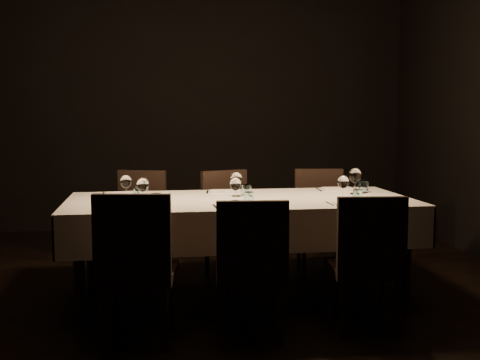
{
  "coord_description": "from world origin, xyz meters",
  "views": [
    {
      "loc": [
        -0.67,
        -4.34,
        1.37
      ],
      "look_at": [
        0.0,
        0.0,
        0.9
      ],
      "focal_mm": 45.0,
      "sensor_mm": 36.0,
      "label": 1
    }
  ],
  "objects": [
    {
      "name": "room",
      "position": [
        0.0,
        0.0,
        1.5
      ],
      "size": [
        5.01,
        6.01,
        3.01
      ],
      "color": "black",
      "rests_on": "ground"
    },
    {
      "name": "dining_table",
      "position": [
        0.0,
        0.0,
        0.69
      ],
      "size": [
        2.52,
        1.12,
        0.76
      ],
      "color": "black",
      "rests_on": "ground"
    },
    {
      "name": "chair_near_left",
      "position": [
        -0.75,
        -0.81,
        0.51
      ],
      "size": [
        0.51,
        0.51,
        0.93
      ],
      "rotation": [
        0.0,
        0.0,
        2.99
      ],
      "color": "black",
      "rests_on": "ground"
    },
    {
      "name": "place_setting_near_left",
      "position": [
        -0.7,
        -0.22,
        0.83
      ],
      "size": [
        0.32,
        0.4,
        0.18
      ],
      "rotation": [
        0.0,
        0.0,
        -0.01
      ],
      "color": "silver",
      "rests_on": "dining_table"
    },
    {
      "name": "chair_near_center",
      "position": [
        -0.06,
        -0.85,
        0.49
      ],
      "size": [
        0.46,
        0.46,
        0.88
      ],
      "rotation": [
        0.0,
        0.0,
        3.05
      ],
      "color": "black",
      "rests_on": "ground"
    },
    {
      "name": "place_setting_near_center",
      "position": [
        -0.05,
        -0.22,
        0.83
      ],
      "size": [
        0.3,
        0.39,
        0.17
      ],
      "rotation": [
        0.0,
        0.0,
        0.03
      ],
      "color": "silver",
      "rests_on": "dining_table"
    },
    {
      "name": "chair_near_right",
      "position": [
        0.68,
        -0.82,
        0.49
      ],
      "size": [
        0.47,
        0.47,
        0.89
      ],
      "rotation": [
        0.0,
        0.0,
        3.04
      ],
      "color": "black",
      "rests_on": "ground"
    },
    {
      "name": "place_setting_near_right",
      "position": [
        0.75,
        -0.22,
        0.83
      ],
      "size": [
        0.31,
        0.4,
        0.17
      ],
      "rotation": [
        0.0,
        0.0,
        -0.01
      ],
      "color": "silver",
      "rests_on": "dining_table"
    },
    {
      "name": "chair_far_left",
      "position": [
        -0.76,
        0.84,
        0.5
      ],
      "size": [
        0.55,
        0.55,
        0.9
      ],
      "rotation": [
        0.0,
        0.0,
        -0.36
      ],
      "color": "black",
      "rests_on": "ground"
    },
    {
      "name": "place_setting_far_left",
      "position": [
        -0.82,
        0.22,
        0.83
      ],
      "size": [
        0.32,
        0.4,
        0.18
      ],
      "rotation": [
        0.0,
        0.0,
        0.03
      ],
      "color": "silver",
      "rests_on": "dining_table"
    },
    {
      "name": "chair_far_center",
      "position": [
        0.02,
        0.72,
        0.5
      ],
      "size": [
        0.56,
        0.56,
        0.9
      ],
      "rotation": [
        0.0,
        0.0,
        0.37
      ],
      "color": "black",
      "rests_on": "ground"
    },
    {
      "name": "place_setting_far_center",
      "position": [
        -0.0,
        0.22,
        0.83
      ],
      "size": [
        0.34,
        0.41,
        0.19
      ],
      "rotation": [
        0.0,
        0.0,
        -0.13
      ],
      "color": "silver",
      "rests_on": "dining_table"
    },
    {
      "name": "chair_far_right",
      "position": [
        0.83,
        0.75,
        0.5
      ],
      "size": [
        0.48,
        0.48,
        0.9
      ],
      "rotation": [
        0.0,
        0.0,
        -0.12
      ],
      "color": "black",
      "rests_on": "ground"
    },
    {
      "name": "place_setting_far_right",
      "position": [
        0.93,
        0.22,
        0.84
      ],
      "size": [
        0.37,
        0.42,
        0.2
      ],
      "rotation": [
        0.0,
        0.0,
        -0.08
      ],
      "color": "silver",
      "rests_on": "dining_table"
    }
  ]
}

